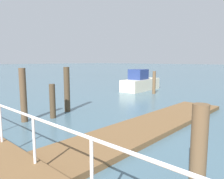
{
  "coord_description": "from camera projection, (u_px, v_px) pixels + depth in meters",
  "views": [
    {
      "loc": [
        -5.32,
        6.26,
        2.67
      ],
      "look_at": [
        0.63,
        11.75,
        1.57
      ],
      "focal_mm": 34.6,
      "sensor_mm": 36.0,
      "label": 1
    }
  ],
  "objects": [
    {
      "name": "moored_boat_2",
      "position": [
        140.0,
        83.0,
        19.36
      ],
      "size": [
        4.46,
        1.89,
        1.9
      ],
      "color": "beige",
      "rests_on": "ground_plane"
    },
    {
      "name": "dock_piling_0",
      "position": [
        23.0,
        95.0,
        9.32
      ],
      "size": [
        0.28,
        0.28,
        2.35
      ],
      "primitive_type": "cylinder",
      "color": "brown",
      "rests_on": "ground_plane"
    },
    {
      "name": "dock_piling_2",
      "position": [
        199.0,
        147.0,
        4.42
      ],
      "size": [
        0.34,
        0.34,
        1.81
      ],
      "primitive_type": "cylinder",
      "color": "brown",
      "rests_on": "ground_plane"
    },
    {
      "name": "boardwalk_railing",
      "position": [
        140.0,
        171.0,
        2.78
      ],
      "size": [
        0.06,
        24.58,
        1.08
      ],
      "color": "white",
      "rests_on": "boardwalk"
    },
    {
      "name": "dock_piling_5",
      "position": [
        52.0,
        101.0,
        9.99
      ],
      "size": [
        0.27,
        0.27,
        1.59
      ],
      "primitive_type": "cylinder",
      "color": "#473826",
      "rests_on": "ground_plane"
    },
    {
      "name": "dock_piling_3",
      "position": [
        67.0,
        89.0,
        11.24
      ],
      "size": [
        0.3,
        0.3,
        2.34
      ],
      "primitive_type": "cylinder",
      "color": "#473826",
      "rests_on": "ground_plane"
    },
    {
      "name": "floating_dock",
      "position": [
        150.0,
        125.0,
        8.62
      ],
      "size": [
        10.7,
        2.0,
        0.18
      ],
      "primitive_type": "cube",
      "color": "brown",
      "rests_on": "ground_plane"
    },
    {
      "name": "ground_plane",
      "position": [
        8.0,
        103.0,
        13.47
      ],
      "size": [
        300.0,
        300.0,
        0.0
      ],
      "primitive_type": "plane",
      "color": "#476675"
    },
    {
      "name": "dock_piling_1",
      "position": [
        154.0,
        83.0,
        17.33
      ],
      "size": [
        0.26,
        0.26,
        1.82
      ],
      "primitive_type": "cylinder",
      "color": "brown",
      "rests_on": "ground_plane"
    }
  ]
}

